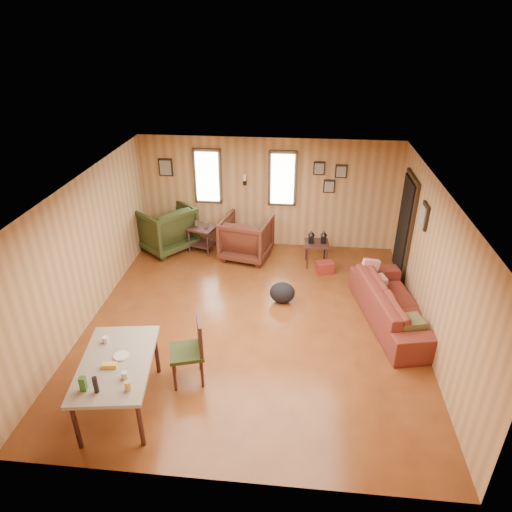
{
  "coord_description": "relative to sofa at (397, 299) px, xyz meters",
  "views": [
    {
      "loc": [
        0.68,
        -6.26,
        4.6
      ],
      "look_at": [
        0.0,
        0.4,
        1.05
      ],
      "focal_mm": 32.0,
      "sensor_mm": 36.0,
      "label": 1
    }
  ],
  "objects": [
    {
      "name": "room",
      "position": [
        -2.19,
        0.03,
        0.76
      ],
      "size": [
        5.54,
        6.04,
        2.44
      ],
      "color": "brown",
      "rests_on": "ground"
    },
    {
      "name": "sofa",
      "position": [
        0.0,
        0.0,
        0.0
      ],
      "size": [
        1.13,
        2.38,
        0.89
      ],
      "primitive_type": "imported",
      "rotation": [
        0.0,
        0.0,
        1.78
      ],
      "color": "maroon",
      "rests_on": "ground"
    },
    {
      "name": "recliner_brown",
      "position": [
        -2.75,
        2.08,
        0.05
      ],
      "size": [
        1.13,
        1.08,
        0.99
      ],
      "primitive_type": "imported",
      "rotation": [
        0.0,
        0.0,
        2.93
      ],
      "color": "#4C2217",
      "rests_on": "ground"
    },
    {
      "name": "recliner_green",
      "position": [
        -4.57,
        2.29,
        0.1
      ],
      "size": [
        1.44,
        1.45,
        1.09
      ],
      "primitive_type": "imported",
      "rotation": [
        0.0,
        0.0,
        -2.25
      ],
      "color": "#2C3518",
      "rests_on": "ground"
    },
    {
      "name": "end_table",
      "position": [
        -3.74,
        2.26,
        -0.06
      ],
      "size": [
        0.67,
        0.64,
        0.7
      ],
      "rotation": [
        0.0,
        0.0,
        -0.3
      ],
      "color": "#3C1E1A",
      "rests_on": "ground"
    },
    {
      "name": "side_table",
      "position": [
        -1.28,
        1.89,
        0.07
      ],
      "size": [
        0.51,
        0.51,
        0.77
      ],
      "rotation": [
        0.0,
        0.0,
        0.07
      ],
      "color": "#3C1E1A",
      "rests_on": "ground"
    },
    {
      "name": "cooler",
      "position": [
        -1.11,
        1.55,
        -0.33
      ],
      "size": [
        0.39,
        0.33,
        0.24
      ],
      "rotation": [
        0.0,
        0.0,
        0.3
      ],
      "color": "maroon",
      "rests_on": "ground"
    },
    {
      "name": "backpack",
      "position": [
        -1.91,
        0.4,
        -0.25
      ],
      "size": [
        0.55,
        0.48,
        0.4
      ],
      "rotation": [
        0.0,
        0.0,
        0.36
      ],
      "color": "black",
      "rests_on": "ground"
    },
    {
      "name": "sofa_pillows",
      "position": [
        -0.14,
        0.0,
        0.06
      ],
      "size": [
        0.84,
        1.81,
        0.37
      ],
      "rotation": [
        0.0,
        0.0,
        0.25
      ],
      "color": "brown",
      "rests_on": "sofa"
    },
    {
      "name": "dining_table",
      "position": [
        -3.88,
        -2.3,
        0.24
      ],
      "size": [
        1.09,
        1.59,
        0.97
      ],
      "rotation": [
        0.0,
        0.0,
        0.15
      ],
      "color": "gray",
      "rests_on": "ground"
    },
    {
      "name": "dining_chair",
      "position": [
        -3.06,
        -1.69,
        0.13
      ],
      "size": [
        0.58,
        0.58,
        1.02
      ],
      "rotation": [
        0.0,
        0.0,
        0.3
      ],
      "color": "#2C3518",
      "rests_on": "ground"
    }
  ]
}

